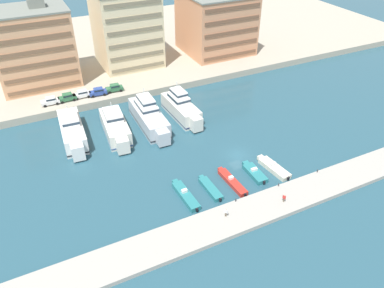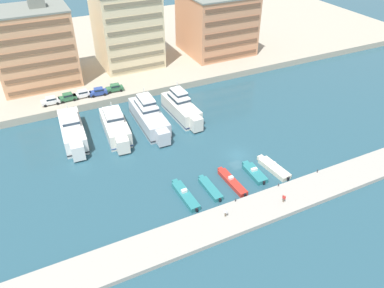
# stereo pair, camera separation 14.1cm
# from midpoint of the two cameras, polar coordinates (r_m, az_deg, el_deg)

# --- Properties ---
(ground_plane) EXTENTS (400.00, 400.00, 0.00)m
(ground_plane) POSITION_cam_midpoint_polar(r_m,az_deg,el_deg) (73.53, 6.91, -1.67)
(ground_plane) COLOR #285160
(quay_promenade) EXTENTS (180.00, 70.00, 1.76)m
(quay_promenade) POSITION_cam_midpoint_polar(r_m,az_deg,el_deg) (126.32, -9.29, 14.76)
(quay_promenade) COLOR #ADA38E
(quay_promenade) RESTS_ON ground
(pier_dock) EXTENTS (120.00, 6.28, 0.78)m
(pier_dock) POSITION_cam_midpoint_polar(r_m,az_deg,el_deg) (64.56, 13.75, -8.27)
(pier_dock) COLOR #A8A399
(pier_dock) RESTS_ON ground
(yacht_white_far_left) EXTENTS (5.18, 16.85, 6.86)m
(yacht_white_far_left) POSITION_cam_midpoint_polar(r_m,az_deg,el_deg) (80.17, -17.82, 1.95)
(yacht_white_far_left) COLOR white
(yacht_white_far_left) RESTS_ON ground
(yacht_ivory_left) EXTENTS (5.41, 15.53, 6.74)m
(yacht_ivory_left) POSITION_cam_midpoint_polar(r_m,az_deg,el_deg) (79.40, -11.65, 2.61)
(yacht_ivory_left) COLOR silver
(yacht_ivory_left) RESTS_ON ground
(yacht_silver_mid_left) EXTENTS (4.89, 17.92, 7.98)m
(yacht_silver_mid_left) POSITION_cam_midpoint_polar(r_m,az_deg,el_deg) (81.40, -6.63, 4.22)
(yacht_silver_mid_left) COLOR silver
(yacht_silver_mid_left) RESTS_ON ground
(yacht_ivory_center_left) EXTENTS (4.73, 15.46, 7.89)m
(yacht_ivory_center_left) POSITION_cam_midpoint_polar(r_m,az_deg,el_deg) (84.14, -1.70, 5.54)
(yacht_ivory_center_left) COLOR silver
(yacht_ivory_center_left) RESTS_ON ground
(motorboat_teal_far_left) EXTENTS (2.03, 8.41, 1.40)m
(motorboat_teal_far_left) POSITION_cam_midpoint_polar(r_m,az_deg,el_deg) (63.49, -1.07, -7.81)
(motorboat_teal_far_left) COLOR teal
(motorboat_teal_far_left) RESTS_ON ground
(motorboat_teal_left) EXTENTS (1.74, 7.05, 0.84)m
(motorboat_teal_left) POSITION_cam_midpoint_polar(r_m,az_deg,el_deg) (64.94, 2.74, -6.76)
(motorboat_teal_left) COLOR teal
(motorboat_teal_left) RESTS_ON ground
(motorboat_red_mid_left) EXTENTS (1.83, 8.38, 1.26)m
(motorboat_red_mid_left) POSITION_cam_midpoint_polar(r_m,az_deg,el_deg) (66.51, 6.06, -5.73)
(motorboat_red_mid_left) COLOR red
(motorboat_red_mid_left) RESTS_ON ground
(motorboat_teal_center_left) EXTENTS (2.20, 6.65, 1.31)m
(motorboat_teal_center_left) POSITION_cam_midpoint_polar(r_m,az_deg,el_deg) (68.93, 9.44, -4.33)
(motorboat_teal_center_left) COLOR teal
(motorboat_teal_center_left) RESTS_ON ground
(motorboat_cream_center) EXTENTS (2.77, 8.00, 1.47)m
(motorboat_cream_center) POSITION_cam_midpoint_polar(r_m,az_deg,el_deg) (70.67, 12.27, -3.56)
(motorboat_cream_center) COLOR beige
(motorboat_cream_center) RESTS_ON ground
(car_white_far_left) EXTENTS (4.12, 1.96, 1.80)m
(car_white_far_left) POSITION_cam_midpoint_polar(r_m,az_deg,el_deg) (91.94, -20.82, 6.19)
(car_white_far_left) COLOR white
(car_white_far_left) RESTS_ON quay_promenade
(car_green_left) EXTENTS (4.13, 1.98, 1.80)m
(car_green_left) POSITION_cam_midpoint_polar(r_m,az_deg,el_deg) (92.30, -18.52, 6.81)
(car_green_left) COLOR #2D6642
(car_green_left) RESTS_ON quay_promenade
(car_white_mid_left) EXTENTS (4.10, 1.92, 1.80)m
(car_white_mid_left) POSITION_cam_midpoint_polar(r_m,az_deg,el_deg) (92.78, -16.46, 7.35)
(car_white_mid_left) COLOR white
(car_white_mid_left) RESTS_ON quay_promenade
(car_blue_center_left) EXTENTS (4.21, 2.15, 1.80)m
(car_blue_center_left) POSITION_cam_midpoint_polar(r_m,az_deg,el_deg) (92.83, -14.16, 7.76)
(car_blue_center_left) COLOR #28428E
(car_blue_center_left) RESTS_ON quay_promenade
(car_green_center) EXTENTS (4.21, 2.15, 1.80)m
(car_green_center) POSITION_cam_midpoint_polar(r_m,az_deg,el_deg) (93.85, -11.78, 8.41)
(car_green_center) COLOR #2D6642
(car_green_center) RESTS_ON quay_promenade
(apartment_block_far_left) EXTENTS (18.43, 13.24, 20.51)m
(apartment_block_far_left) POSITION_cam_midpoint_polar(r_m,az_deg,el_deg) (100.39, -22.99, 13.37)
(apartment_block_far_left) COLOR tan
(apartment_block_far_left) RESTS_ON quay_promenade
(apartment_block_left) EXTENTS (16.05, 15.98, 21.98)m
(apartment_block_left) POSITION_cam_midpoint_polar(r_m,az_deg,el_deg) (106.66, -10.02, 17.13)
(apartment_block_left) COLOR beige
(apartment_block_left) RESTS_ON quay_promenade
(apartment_block_mid_left) EXTENTS (18.74, 18.38, 18.79)m
(apartment_block_mid_left) POSITION_cam_midpoint_polar(r_m,az_deg,el_deg) (114.89, 3.64, 18.01)
(apartment_block_mid_left) COLOR tan
(apartment_block_mid_left) RESTS_ON quay_promenade
(pedestrian_near_edge) EXTENTS (0.44, 0.53, 1.64)m
(pedestrian_near_edge) POSITION_cam_midpoint_polar(r_m,az_deg,el_deg) (59.09, 5.12, -10.26)
(pedestrian_near_edge) COLOR #7A6B56
(pedestrian_near_edge) RESTS_ON pier_dock
(pedestrian_mid_deck) EXTENTS (0.34, 0.57, 1.55)m
(pedestrian_mid_deck) POSITION_cam_midpoint_polar(r_m,az_deg,el_deg) (63.02, 13.80, -7.94)
(pedestrian_mid_deck) COLOR #7A6B56
(pedestrian_mid_deck) RESTS_ON pier_dock
(bollard_west) EXTENTS (0.20, 0.20, 0.61)m
(bollard_west) POSITION_cam_midpoint_polar(r_m,az_deg,el_deg) (62.13, 6.62, -8.44)
(bollard_west) COLOR #2D2D33
(bollard_west) RESTS_ON pier_dock
(bollard_west_mid) EXTENTS (0.20, 0.20, 0.61)m
(bollard_west_mid) POSITION_cam_midpoint_polar(r_m,az_deg,el_deg) (66.18, 13.00, -6.04)
(bollard_west_mid) COLOR #2D2D33
(bollard_west_mid) RESTS_ON pier_dock
(bollard_east_mid) EXTENTS (0.20, 0.20, 0.61)m
(bollard_east_mid) POSITION_cam_midpoint_polar(r_m,az_deg,el_deg) (71.04, 18.52, -3.89)
(bollard_east_mid) COLOR #2D2D33
(bollard_east_mid) RESTS_ON pier_dock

